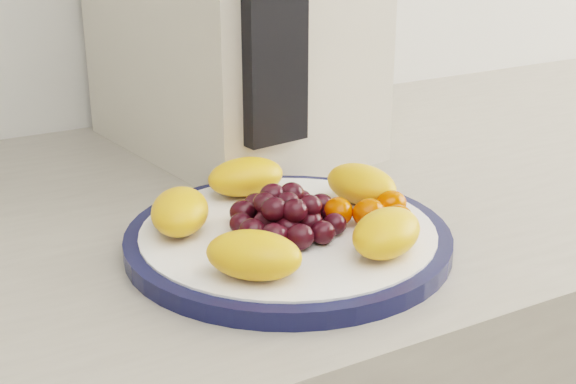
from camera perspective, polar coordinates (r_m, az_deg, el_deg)
plate_rim at (r=0.67m, az=-0.00°, el=-3.40°), size 0.27×0.27×0.01m
plate_face at (r=0.67m, az=-0.00°, el=-3.32°), size 0.25×0.25×0.02m
fruit_plate at (r=0.66m, az=0.34°, el=-1.36°), size 0.23×0.23×0.03m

